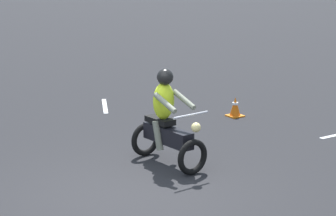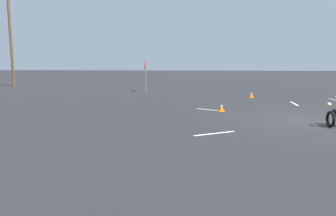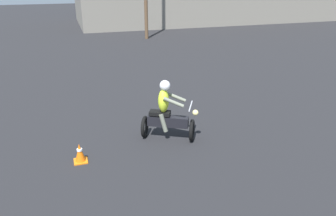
# 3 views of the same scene
# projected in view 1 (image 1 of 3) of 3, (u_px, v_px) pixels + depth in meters

# --- Properties ---
(ground_plane) EXTENTS (120.00, 120.00, 0.00)m
(ground_plane) POSITION_uv_depth(u_px,v_px,m) (132.00, 196.00, 9.81)
(ground_plane) COLOR black
(motorcycle_rider_foreground) EXTENTS (0.74, 1.53, 1.66)m
(motorcycle_rider_foreground) POSITION_uv_depth(u_px,v_px,m) (167.00, 123.00, 11.08)
(motorcycle_rider_foreground) COLOR black
(motorcycle_rider_foreground) RESTS_ON ground
(traffic_cone_mid_left) EXTENTS (0.32, 0.32, 0.43)m
(traffic_cone_mid_left) POSITION_uv_depth(u_px,v_px,m) (235.00, 107.00, 14.40)
(traffic_cone_mid_left) COLOR orange
(traffic_cone_mid_left) RESTS_ON ground
(lane_stripe_sw) EXTENTS (0.74, 1.35, 0.01)m
(lane_stripe_sw) POSITION_uv_depth(u_px,v_px,m) (105.00, 106.00, 15.40)
(lane_stripe_sw) COLOR silver
(lane_stripe_sw) RESTS_ON ground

